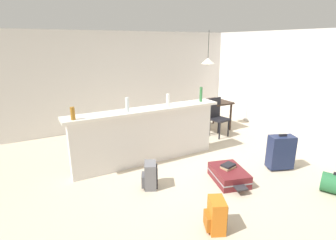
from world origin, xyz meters
TOP-DOWN VIEW (x-y plane):
  - ground_plane at (0.00, 0.00)m, footprint 13.00×13.00m
  - wall_back at (0.00, 3.05)m, footprint 6.60×0.10m
  - wall_right at (3.05, 0.30)m, footprint 0.10×6.00m
  - partition_half_wall at (-0.70, 0.57)m, footprint 2.80×0.20m
  - bar_countertop at (-0.70, 0.57)m, footprint 2.96×0.40m
  - bottle_amber at (-1.99, 0.47)m, footprint 0.07×0.07m
  - bottle_clear at (-1.09, 0.49)m, footprint 0.06×0.06m
  - bottle_white at (-0.29, 0.49)m, footprint 0.07×0.07m
  - bottle_green at (0.52, 0.57)m, footprint 0.06×0.06m
  - dining_table at (1.53, 1.62)m, footprint 1.10×0.80m
  - dining_chair_near_partition at (1.44, 1.13)m, footprint 0.46×0.46m
  - pendant_lamp at (1.52, 1.69)m, footprint 0.34×0.34m
  - suitcase_flat_maroon at (0.17, -0.75)m, footprint 0.66×0.89m
  - backpack_orange at (-0.78, -1.58)m, footprint 0.31×0.33m
  - suitcase_upright_navy at (1.29, -0.85)m, footprint 0.50×0.38m
  - backpack_grey at (-1.05, -0.29)m, footprint 0.31×0.33m
  - book_stack at (0.19, -0.71)m, footprint 0.26×0.21m

SIDE VIEW (x-z plane):
  - ground_plane at x=0.00m, z-range -0.05..0.00m
  - suitcase_flat_maroon at x=0.17m, z-range 0.00..0.22m
  - backpack_orange at x=-0.78m, z-range -0.01..0.41m
  - backpack_grey at x=-1.05m, z-range -0.01..0.41m
  - book_stack at x=0.19m, z-range 0.22..0.28m
  - suitcase_upright_navy at x=1.29m, z-range 0.00..0.67m
  - partition_half_wall at x=-0.70m, z-range 0.00..1.02m
  - dining_chair_near_partition at x=1.44m, z-range 0.05..0.98m
  - dining_table at x=1.53m, z-range 0.28..1.02m
  - bar_countertop at x=-0.70m, z-range 1.02..1.07m
  - bottle_amber at x=-1.99m, z-range 1.07..1.27m
  - bottle_white at x=-0.29m, z-range 1.07..1.31m
  - bottle_clear at x=-1.09m, z-range 1.07..1.32m
  - bottle_green at x=0.52m, z-range 1.07..1.36m
  - wall_back at x=0.00m, z-range 0.00..2.50m
  - wall_right at x=3.05m, z-range 0.00..2.50m
  - pendant_lamp at x=1.52m, z-range 1.36..2.20m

